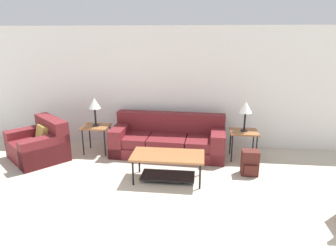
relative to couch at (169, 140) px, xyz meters
The scene contains 9 objects.
wall_back 1.18m from the couch, 84.35° to the left, with size 9.17×0.06×2.60m.
couch is the anchor object (origin of this frame).
armchair 2.61m from the couch, 167.78° to the right, with size 1.42×1.40×0.80m.
coffee_table 1.21m from the couch, 84.00° to the right, with size 1.23×0.62×0.47m.
side_table_left 1.54m from the couch, behind, with size 0.55×0.47×0.58m.
side_table_right 1.53m from the couch, ahead, with size 0.55×0.47×0.58m.
table_lamp_left 1.70m from the couch, behind, with size 0.25×0.25×0.60m.
table_lamp_right 1.70m from the couch, ahead, with size 0.25×0.25×0.60m.
backpack 1.76m from the couch, 27.79° to the right, with size 0.30×0.30×0.46m.
Camera 1 is at (0.61, -2.33, 2.41)m, focal length 32.00 mm.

